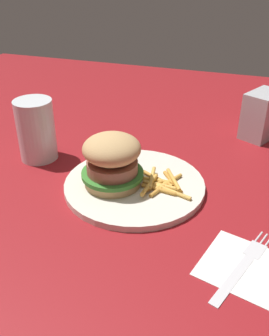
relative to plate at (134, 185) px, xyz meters
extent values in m
plane|color=maroon|center=(0.01, -0.03, -0.01)|extent=(1.60, 1.60, 0.00)
cylinder|color=silver|center=(0.00, 0.00, 0.00)|extent=(0.26, 0.26, 0.01)
cylinder|color=tan|center=(0.02, -0.04, 0.01)|extent=(0.10, 0.10, 0.02)
cylinder|color=#387F2D|center=(0.02, -0.04, 0.03)|extent=(0.11, 0.11, 0.01)
cylinder|color=#8E5B47|center=(0.02, -0.04, 0.04)|extent=(0.09, 0.09, 0.02)
ellipsoid|color=tan|center=(0.02, -0.04, 0.08)|extent=(0.10, 0.10, 0.05)
cylinder|color=gold|center=(-0.01, 0.03, 0.01)|extent=(0.01, 0.07, 0.01)
cylinder|color=gold|center=(-0.02, 0.04, 0.01)|extent=(0.04, 0.07, 0.01)
cylinder|color=gold|center=(0.01, 0.05, 0.01)|extent=(0.02, 0.07, 0.01)
cylinder|color=gold|center=(-0.02, 0.06, 0.01)|extent=(0.06, 0.04, 0.01)
cylinder|color=gold|center=(0.01, 0.04, 0.01)|extent=(0.05, 0.03, 0.01)
cylinder|color=#E5B251|center=(0.00, 0.05, 0.01)|extent=(0.01, 0.06, 0.01)
cylinder|color=#E5B251|center=(0.02, 0.08, 0.01)|extent=(0.03, 0.07, 0.01)
cylinder|color=gold|center=(0.00, 0.06, 0.01)|extent=(0.07, 0.04, 0.01)
cylinder|color=gold|center=(0.01, 0.03, 0.02)|extent=(0.07, 0.01, 0.01)
cylinder|color=#E5B251|center=(-0.01, 0.03, 0.02)|extent=(0.07, 0.02, 0.01)
cylinder|color=gold|center=(-0.02, 0.07, 0.02)|extent=(0.06, 0.04, 0.01)
cylinder|color=gold|center=(-0.02, 0.07, 0.01)|extent=(0.06, 0.05, 0.01)
cube|color=white|center=(0.14, 0.21, -0.01)|extent=(0.14, 0.14, 0.00)
cube|color=silver|center=(0.17, 0.19, 0.00)|extent=(0.11, 0.05, 0.00)
cube|color=silver|center=(0.10, 0.22, 0.00)|extent=(0.04, 0.03, 0.00)
cylinder|color=silver|center=(0.08, 0.24, 0.00)|extent=(0.03, 0.01, 0.00)
cylinder|color=silver|center=(0.07, 0.23, 0.00)|extent=(0.03, 0.01, 0.00)
cylinder|color=silver|center=(0.07, 0.22, 0.00)|extent=(0.03, 0.01, 0.00)
cylinder|color=silver|center=(-0.05, -0.23, 0.06)|extent=(0.08, 0.08, 0.13)
cylinder|color=black|center=(-0.05, -0.23, 0.03)|extent=(0.07, 0.07, 0.07)
cube|color=#B7BABF|center=(-0.30, 0.21, 0.05)|extent=(0.11, 0.09, 0.11)
camera|label=1|loc=(0.55, 0.18, 0.38)|focal=40.64mm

